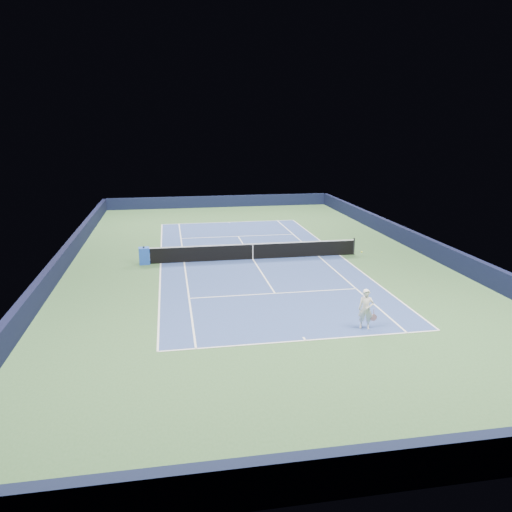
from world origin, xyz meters
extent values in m
plane|color=#32562E|center=(0.00, 0.00, 0.00)|extent=(40.00, 40.00, 0.00)
cube|color=black|center=(0.00, 19.82, 0.55)|extent=(22.00, 0.35, 1.10)
cube|color=black|center=(0.00, -19.82, 0.55)|extent=(22.00, 0.35, 1.10)
cube|color=black|center=(10.82, 0.00, 0.55)|extent=(0.35, 40.00, 1.10)
cube|color=black|center=(-10.82, 0.00, 0.55)|extent=(0.35, 40.00, 1.10)
cube|color=navy|center=(0.00, 0.00, 0.00)|extent=(10.97, 23.77, 0.01)
cube|color=white|center=(0.00, 11.88, 0.01)|extent=(10.97, 0.08, 0.00)
cube|color=white|center=(0.00, -11.88, 0.01)|extent=(10.97, 0.08, 0.00)
cube|color=white|center=(5.49, 0.00, 0.01)|extent=(0.08, 23.77, 0.00)
cube|color=white|center=(-5.49, 0.00, 0.01)|extent=(0.08, 23.77, 0.00)
cube|color=white|center=(4.12, 0.00, 0.01)|extent=(0.08, 23.77, 0.00)
cube|color=white|center=(-4.12, 0.00, 0.01)|extent=(0.08, 23.77, 0.00)
cube|color=white|center=(0.00, 6.40, 0.01)|extent=(8.23, 0.08, 0.00)
cube|color=white|center=(0.00, -6.40, 0.01)|extent=(8.23, 0.08, 0.00)
cube|color=white|center=(0.00, 0.00, 0.01)|extent=(0.08, 12.80, 0.00)
cube|color=white|center=(0.00, 11.73, 0.01)|extent=(0.08, 0.30, 0.00)
cube|color=white|center=(0.00, -11.73, 0.01)|extent=(0.08, 0.30, 0.00)
cylinder|color=black|center=(-6.40, 0.00, 0.54)|extent=(0.10, 0.10, 1.07)
cylinder|color=black|center=(6.40, 0.00, 0.54)|extent=(0.10, 0.10, 1.07)
cube|color=black|center=(0.00, 0.00, 0.46)|extent=(12.80, 0.03, 0.91)
cube|color=white|center=(0.00, 0.00, 0.94)|extent=(12.80, 0.04, 0.06)
cube|color=white|center=(0.00, 0.00, 0.46)|extent=(0.05, 0.04, 0.91)
cube|color=#1D47B3|center=(-6.40, 0.06, 0.49)|extent=(0.64, 0.59, 0.98)
cube|color=silver|center=(-6.11, 0.06, 0.45)|extent=(0.07, 0.44, 0.44)
imported|color=white|center=(2.66, -11.16, 0.82)|extent=(0.69, 0.57, 1.63)
cylinder|color=#C8829C|center=(2.98, -11.21, 0.70)|extent=(0.03, 0.03, 0.27)
cylinder|color=black|center=(2.98, -11.21, 0.46)|extent=(0.27, 0.02, 0.27)
cylinder|color=#C57F90|center=(2.98, -11.21, 0.46)|extent=(0.29, 0.03, 0.29)
sphere|color=yellow|center=(2.76, -10.16, 2.90)|extent=(0.07, 0.07, 0.07)
camera|label=1|loc=(-4.85, -28.66, 7.92)|focal=35.00mm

